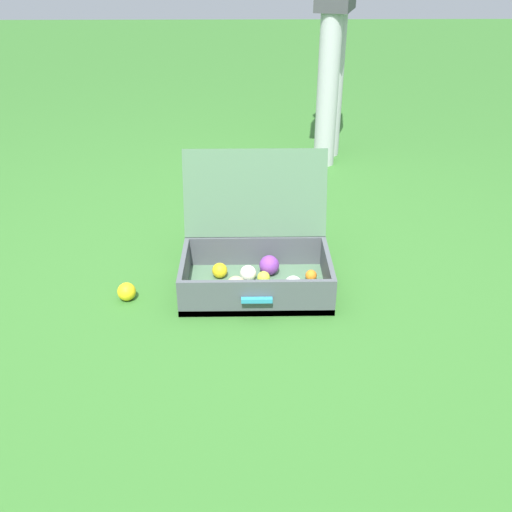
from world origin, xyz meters
TOP-DOWN VIEW (x-y plane):
  - ground_plane at (0.00, 0.00)m, footprint 16.00×16.00m
  - open_suitcase at (0.07, 0.04)m, footprint 0.56×0.47m
  - stray_ball_on_grass at (-0.42, -0.07)m, footprint 0.07×0.07m

SIDE VIEW (x-z plane):
  - ground_plane at x=0.00m, z-range 0.00..0.00m
  - stray_ball_on_grass at x=-0.42m, z-range 0.00..0.07m
  - open_suitcase at x=0.07m, z-range -0.13..0.35m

